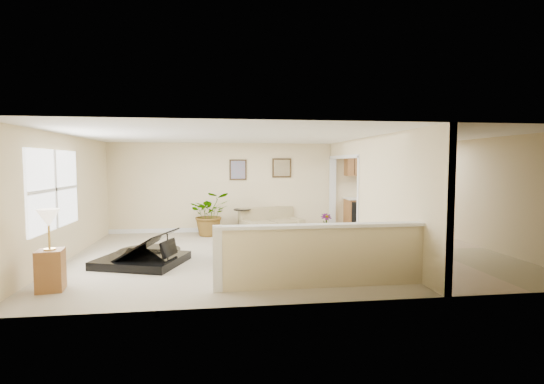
{
  "coord_description": "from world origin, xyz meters",
  "views": [
    {
      "loc": [
        -1.45,
        -8.18,
        1.92
      ],
      "look_at": [
        -0.32,
        0.4,
        1.3
      ],
      "focal_mm": 26.0,
      "sensor_mm": 36.0,
      "label": 1
    }
  ],
  "objects": [
    {
      "name": "floor",
      "position": [
        0.0,
        0.0,
        0.0
      ],
      "size": [
        9.0,
        9.0,
        0.0
      ],
      "primitive_type": "plane",
      "color": "tan",
      "rests_on": "ground"
    },
    {
      "name": "back_wall",
      "position": [
        0.0,
        3.0,
        1.25
      ],
      "size": [
        9.0,
        0.04,
        2.5
      ],
      "primitive_type": "cube",
      "color": "beige",
      "rests_on": "floor"
    },
    {
      "name": "front_wall",
      "position": [
        0.0,
        -3.0,
        1.25
      ],
      "size": [
        9.0,
        0.04,
        2.5
      ],
      "primitive_type": "cube",
      "color": "beige",
      "rests_on": "floor"
    },
    {
      "name": "left_wall",
      "position": [
        -4.5,
        0.0,
        1.25
      ],
      "size": [
        0.04,
        6.0,
        2.5
      ],
      "primitive_type": "cube",
      "color": "beige",
      "rests_on": "floor"
    },
    {
      "name": "right_wall",
      "position": [
        4.5,
        0.0,
        1.25
      ],
      "size": [
        0.04,
        6.0,
        2.5
      ],
      "primitive_type": "cube",
      "color": "beige",
      "rests_on": "floor"
    },
    {
      "name": "ceiling",
      "position": [
        0.0,
        0.0,
        2.5
      ],
      "size": [
        9.0,
        6.0,
        0.04
      ],
      "primitive_type": "cube",
      "color": "silver",
      "rests_on": "back_wall"
    },
    {
      "name": "kitchen_vinyl",
      "position": [
        3.15,
        0.0,
        0.0
      ],
      "size": [
        2.7,
        6.0,
        0.01
      ],
      "primitive_type": "cube",
      "color": "tan",
      "rests_on": "floor"
    },
    {
      "name": "interior_partition",
      "position": [
        1.8,
        0.25,
        1.22
      ],
      "size": [
        0.18,
        5.99,
        2.5
      ],
      "color": "beige",
      "rests_on": "floor"
    },
    {
      "name": "pony_half_wall",
      "position": [
        0.08,
        -2.3,
        0.52
      ],
      "size": [
        3.42,
        0.22,
        1.0
      ],
      "color": "beige",
      "rests_on": "floor"
    },
    {
      "name": "left_window",
      "position": [
        -4.49,
        -0.5,
        1.45
      ],
      "size": [
        0.05,
        2.15,
        1.45
      ],
      "primitive_type": "cube",
      "color": "white",
      "rests_on": "left_wall"
    },
    {
      "name": "wall_art_left",
      "position": [
        -0.95,
        2.97,
        1.75
      ],
      "size": [
        0.48,
        0.04,
        0.58
      ],
      "color": "#362613",
      "rests_on": "back_wall"
    },
    {
      "name": "wall_mirror",
      "position": [
        0.3,
        2.97,
        1.8
      ],
      "size": [
        0.55,
        0.04,
        0.55
      ],
      "color": "#362613",
      "rests_on": "back_wall"
    },
    {
      "name": "kitchen_cabinets",
      "position": [
        3.19,
        2.73,
        0.87
      ],
      "size": [
        2.36,
        0.65,
        2.33
      ],
      "color": "olive",
      "rests_on": "floor"
    },
    {
      "name": "piano",
      "position": [
        -2.99,
        -0.37,
        0.59
      ],
      "size": [
        2.05,
        2.03,
        1.41
      ],
      "rotation": [
        0.0,
        0.0,
        -0.33
      ],
      "color": "black",
      "rests_on": "floor"
    },
    {
      "name": "piano_bench",
      "position": [
        -1.11,
        -0.21,
        0.28
      ],
      "size": [
        0.71,
        0.95,
        0.56
      ],
      "primitive_type": "cube",
      "rotation": [
        0.0,
        0.0,
        -0.38
      ],
      "color": "black",
      "rests_on": "floor"
    },
    {
      "name": "loveseat",
      "position": [
        -0.07,
        2.47,
        0.35
      ],
      "size": [
        1.91,
        1.42,
        0.93
      ],
      "rotation": [
        0.0,
        0.0,
        0.33
      ],
      "color": "tan",
      "rests_on": "floor"
    },
    {
      "name": "accent_table",
      "position": [
        -0.86,
        2.5,
        0.44
      ],
      "size": [
        0.47,
        0.47,
        0.69
      ],
      "color": "black",
      "rests_on": "floor"
    },
    {
      "name": "palm_plant",
      "position": [
        -1.73,
        2.39,
        0.58
      ],
      "size": [
        1.19,
        1.07,
        1.18
      ],
      "color": "black",
      "rests_on": "floor"
    },
    {
      "name": "small_plant",
      "position": [
        1.4,
        2.21,
        0.24
      ],
      "size": [
        0.34,
        0.34,
        0.56
      ],
      "color": "black",
      "rests_on": "floor"
    },
    {
      "name": "lamp_stand",
      "position": [
        -4.01,
        -1.94,
        0.53
      ],
      "size": [
        0.42,
        0.42,
        1.24
      ],
      "color": "olive",
      "rests_on": "floor"
    }
  ]
}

